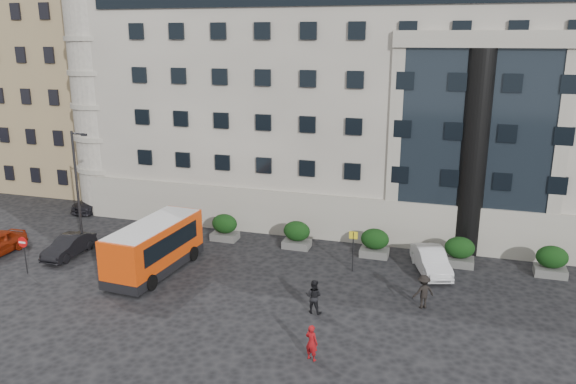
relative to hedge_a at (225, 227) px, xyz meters
name	(u,v)px	position (x,y,z in m)	size (l,w,h in m)	color
ground	(236,294)	(4.00, -7.80, -0.93)	(120.00, 120.00, 0.00)	black
civic_building	(399,94)	(10.00, 14.20, 8.07)	(44.00, 24.00, 18.00)	gray
entrance_column	(474,155)	(16.00, 2.50, 5.57)	(1.80, 1.80, 13.00)	black
apartment_near	(78,76)	(-20.00, 12.20, 9.07)	(14.00, 14.00, 20.00)	#998259
apartment_far	(148,58)	(-23.00, 30.20, 10.07)	(13.00, 13.00, 22.00)	brown
hedge_a	(225,227)	(0.00, 0.00, 0.00)	(1.80, 1.26, 1.84)	#525250
hedge_b	(297,234)	(5.20, 0.00, 0.00)	(1.80, 1.26, 1.84)	#525250
hedge_c	(375,243)	(10.40, 0.00, 0.00)	(1.80, 1.26, 1.84)	#525250
hedge_d	(459,251)	(15.60, 0.00, 0.00)	(1.80, 1.26, 1.84)	#525250
hedge_e	(552,261)	(20.80, 0.00, 0.00)	(1.80, 1.26, 1.84)	#525250
street_lamp	(78,188)	(-7.94, -4.80, 3.44)	(1.16, 0.18, 8.00)	#262628
bus_stop_sign	(353,244)	(9.50, -2.80, 0.80)	(0.50, 0.08, 2.52)	#262628
no_entry_sign	(24,248)	(-9.00, -8.84, 0.72)	(0.64, 0.16, 2.32)	#262628
minibus	(154,245)	(-1.81, -6.27, 0.74)	(3.09, 7.39, 3.03)	#DC3E0A
red_truck	(183,174)	(-8.60, 10.62, 0.66)	(3.78, 6.17, 3.10)	maroon
parked_car_b	(69,246)	(-8.40, -5.68, -0.26)	(1.41, 4.04, 1.33)	black
parked_car_c	(97,201)	(-12.92, 3.64, -0.24)	(1.94, 4.77, 1.39)	black
parked_car_d	(165,190)	(-9.16, 8.20, -0.20)	(2.43, 5.27, 1.46)	black
white_taxi	(431,261)	(14.00, -1.56, -0.20)	(1.55, 4.45, 1.47)	silver
pedestrian_a	(312,342)	(9.58, -12.80, -0.10)	(0.61, 0.40, 1.66)	maroon
pedestrian_b	(314,296)	(8.57, -8.55, -0.03)	(0.87, 0.68, 1.79)	black
pedestrian_c	(423,292)	(13.88, -6.39, -0.02)	(1.17, 0.68, 1.82)	black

